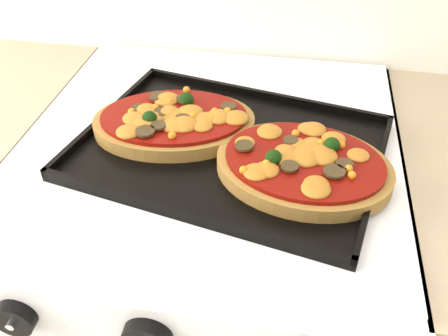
% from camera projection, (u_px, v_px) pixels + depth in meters
% --- Properties ---
extents(stove, '(0.60, 0.60, 0.91)m').
position_uv_depth(stove, '(214.00, 309.00, 1.08)').
color(stove, white).
rests_on(stove, floor).
extents(control_panel, '(0.60, 0.02, 0.09)m').
position_uv_depth(control_panel, '(161.00, 326.00, 0.59)').
color(control_panel, white).
rests_on(control_panel, stove).
extents(knob_left, '(0.05, 0.02, 0.05)m').
position_uv_depth(knob_left, '(15.00, 318.00, 0.59)').
color(knob_left, black).
rests_on(knob_left, control_panel).
extents(baking_tray, '(0.50, 0.41, 0.02)m').
position_uv_depth(baking_tray, '(230.00, 146.00, 0.75)').
color(baking_tray, black).
rests_on(baking_tray, stove).
extents(pizza_left, '(0.28, 0.22, 0.04)m').
position_uv_depth(pizza_left, '(174.00, 120.00, 0.78)').
color(pizza_left, olive).
rests_on(pizza_left, baking_tray).
extents(pizza_right, '(0.27, 0.23, 0.04)m').
position_uv_depth(pizza_right, '(304.00, 164.00, 0.69)').
color(pizza_right, olive).
rests_on(pizza_right, baking_tray).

